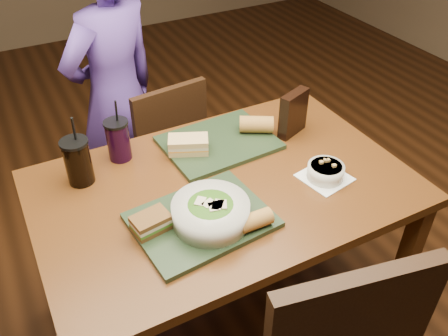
{
  "coord_description": "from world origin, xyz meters",
  "views": [
    {
      "loc": [
        -0.6,
        -1.14,
        1.8
      ],
      "look_at": [
        0.0,
        0.0,
        0.82
      ],
      "focal_mm": 38.0,
      "sensor_mm": 36.0,
      "label": 1
    }
  ],
  "objects_px": {
    "sandwich_far": "(188,145)",
    "cup_cola": "(78,161)",
    "salad_bowl": "(211,211)",
    "sandwich_near": "(151,223)",
    "tray_near": "(202,220)",
    "tray_far": "(219,143)",
    "dining_table": "(224,203)",
    "cup_berry": "(118,140)",
    "chip_bag": "(293,113)",
    "chair_far": "(167,149)",
    "soup_bowl": "(326,171)",
    "diner": "(116,97)",
    "baguette_far": "(256,124)",
    "baguette_near": "(255,220)"
  },
  "relations": [
    {
      "from": "dining_table",
      "to": "cup_berry",
      "type": "height_order",
      "value": "cup_berry"
    },
    {
      "from": "dining_table",
      "to": "cup_berry",
      "type": "xyz_separation_m",
      "value": [
        -0.27,
        0.32,
        0.17
      ]
    },
    {
      "from": "dining_table",
      "to": "sandwich_near",
      "type": "distance_m",
      "value": 0.36
    },
    {
      "from": "baguette_far",
      "to": "cup_berry",
      "type": "distance_m",
      "value": 0.54
    },
    {
      "from": "cup_cola",
      "to": "soup_bowl",
      "type": "bearing_deg",
      "value": -26.65
    },
    {
      "from": "chair_far",
      "to": "diner",
      "type": "distance_m",
      "value": 0.35
    },
    {
      "from": "tray_far",
      "to": "soup_bowl",
      "type": "relative_size",
      "value": 2.28
    },
    {
      "from": "chair_far",
      "to": "tray_near",
      "type": "relative_size",
      "value": 2.0
    },
    {
      "from": "dining_table",
      "to": "soup_bowl",
      "type": "distance_m",
      "value": 0.38
    },
    {
      "from": "salad_bowl",
      "to": "sandwich_near",
      "type": "xyz_separation_m",
      "value": [
        -0.18,
        0.05,
        -0.01
      ]
    },
    {
      "from": "sandwich_near",
      "to": "chip_bag",
      "type": "xyz_separation_m",
      "value": [
        0.71,
        0.27,
        0.05
      ]
    },
    {
      "from": "salad_bowl",
      "to": "baguette_far",
      "type": "bearing_deg",
      "value": 44.08
    },
    {
      "from": "salad_bowl",
      "to": "sandwich_near",
      "type": "height_order",
      "value": "salad_bowl"
    },
    {
      "from": "tray_far",
      "to": "chair_far",
      "type": "bearing_deg",
      "value": 96.78
    },
    {
      "from": "diner",
      "to": "soup_bowl",
      "type": "relative_size",
      "value": 7.84
    },
    {
      "from": "diner",
      "to": "baguette_near",
      "type": "xyz_separation_m",
      "value": [
        0.11,
        -1.09,
        0.07
      ]
    },
    {
      "from": "sandwich_far",
      "to": "cup_cola",
      "type": "bearing_deg",
      "value": 175.4
    },
    {
      "from": "dining_table",
      "to": "tray_near",
      "type": "relative_size",
      "value": 3.1
    },
    {
      "from": "salad_bowl",
      "to": "baguette_near",
      "type": "xyz_separation_m",
      "value": [
        0.11,
        -0.09,
        -0.01
      ]
    },
    {
      "from": "baguette_near",
      "to": "cup_berry",
      "type": "bearing_deg",
      "value": 113.35
    },
    {
      "from": "cup_berry",
      "to": "soup_bowl",
      "type": "bearing_deg",
      "value": -37.17
    },
    {
      "from": "diner",
      "to": "dining_table",
      "type": "bearing_deg",
      "value": 74.31
    },
    {
      "from": "diner",
      "to": "sandwich_far",
      "type": "distance_m",
      "value": 0.63
    },
    {
      "from": "cup_berry",
      "to": "chip_bag",
      "type": "xyz_separation_m",
      "value": [
        0.67,
        -0.16,
        0.01
      ]
    },
    {
      "from": "sandwich_near",
      "to": "chip_bag",
      "type": "distance_m",
      "value": 0.76
    },
    {
      "from": "tray_far",
      "to": "sandwich_far",
      "type": "xyz_separation_m",
      "value": [
        -0.13,
        -0.01,
        0.04
      ]
    },
    {
      "from": "tray_near",
      "to": "tray_far",
      "type": "distance_m",
      "value": 0.44
    },
    {
      "from": "cup_cola",
      "to": "chair_far",
      "type": "bearing_deg",
      "value": 42.18
    },
    {
      "from": "tray_far",
      "to": "baguette_near",
      "type": "xyz_separation_m",
      "value": [
        -0.12,
        -0.48,
        0.04
      ]
    },
    {
      "from": "chair_far",
      "to": "salad_bowl",
      "type": "height_order",
      "value": "salad_bowl"
    },
    {
      "from": "diner",
      "to": "salad_bowl",
      "type": "bearing_deg",
      "value": 65.32
    },
    {
      "from": "chair_far",
      "to": "baguette_near",
      "type": "height_order",
      "value": "chair_far"
    },
    {
      "from": "sandwich_near",
      "to": "cup_berry",
      "type": "xyz_separation_m",
      "value": [
        0.04,
        0.43,
        0.04
      ]
    },
    {
      "from": "soup_bowl",
      "to": "baguette_near",
      "type": "relative_size",
      "value": 1.7
    },
    {
      "from": "chair_far",
      "to": "diner",
      "type": "bearing_deg",
      "value": 137.64
    },
    {
      "from": "tray_near",
      "to": "baguette_far",
      "type": "relative_size",
      "value": 3.15
    },
    {
      "from": "cup_cola",
      "to": "cup_berry",
      "type": "distance_m",
      "value": 0.18
    },
    {
      "from": "diner",
      "to": "tray_near",
      "type": "relative_size",
      "value": 3.44
    },
    {
      "from": "diner",
      "to": "salad_bowl",
      "type": "distance_m",
      "value": 1.01
    },
    {
      "from": "dining_table",
      "to": "salad_bowl",
      "type": "height_order",
      "value": "salad_bowl"
    },
    {
      "from": "diner",
      "to": "cup_berry",
      "type": "distance_m",
      "value": 0.55
    },
    {
      "from": "sandwich_far",
      "to": "sandwich_near",
      "type": "bearing_deg",
      "value": -129.86
    },
    {
      "from": "salad_bowl",
      "to": "cup_cola",
      "type": "xyz_separation_m",
      "value": [
        -0.3,
        0.41,
        0.03
      ]
    },
    {
      "from": "chair_far",
      "to": "tray_far",
      "type": "xyz_separation_m",
      "value": [
        0.05,
        -0.46,
        0.29
      ]
    },
    {
      "from": "soup_bowl",
      "to": "cup_cola",
      "type": "height_order",
      "value": "cup_cola"
    },
    {
      "from": "chair_far",
      "to": "chip_bag",
      "type": "height_order",
      "value": "chip_bag"
    },
    {
      "from": "sandwich_far",
      "to": "diner",
      "type": "bearing_deg",
      "value": 98.66
    },
    {
      "from": "chair_far",
      "to": "dining_table",
      "type": "bearing_deg",
      "value": -93.47
    },
    {
      "from": "dining_table",
      "to": "salad_bowl",
      "type": "distance_m",
      "value": 0.26
    },
    {
      "from": "dining_table",
      "to": "chip_bag",
      "type": "xyz_separation_m",
      "value": [
        0.4,
        0.16,
        0.18
      ]
    }
  ]
}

